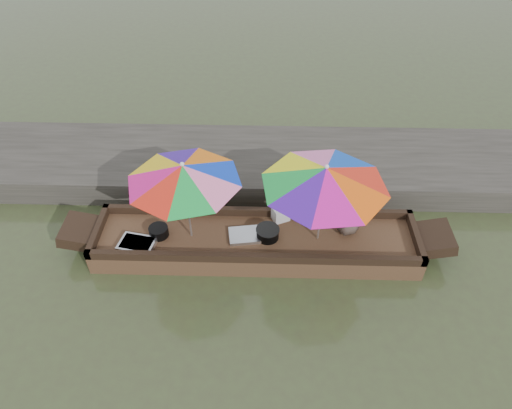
{
  "coord_description": "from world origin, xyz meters",
  "views": [
    {
      "loc": [
        0.15,
        -5.44,
        5.96
      ],
      "look_at": [
        0.0,
        0.1,
        1.0
      ],
      "focal_mm": 32.0,
      "sensor_mm": 36.0,
      "label": 1
    }
  ],
  "objects_px": {
    "tray_scallop": "(246,235)",
    "umbrella_bow": "(187,202)",
    "cooking_pot": "(159,231)",
    "vendor": "(352,208)",
    "charcoal_grill": "(268,233)",
    "umbrella_stern": "(322,204)",
    "supply_bag": "(281,214)",
    "boat_hull": "(256,244)",
    "tray_crayfish": "(137,244)"
  },
  "relations": [
    {
      "from": "umbrella_stern",
      "to": "vendor",
      "type": "bearing_deg",
      "value": 20.24
    },
    {
      "from": "supply_bag",
      "to": "umbrella_stern",
      "type": "height_order",
      "value": "umbrella_stern"
    },
    {
      "from": "vendor",
      "to": "umbrella_bow",
      "type": "height_order",
      "value": "umbrella_bow"
    },
    {
      "from": "charcoal_grill",
      "to": "umbrella_stern",
      "type": "height_order",
      "value": "umbrella_stern"
    },
    {
      "from": "boat_hull",
      "to": "umbrella_bow",
      "type": "bearing_deg",
      "value": 180.0
    },
    {
      "from": "umbrella_bow",
      "to": "umbrella_stern",
      "type": "relative_size",
      "value": 0.9
    },
    {
      "from": "supply_bag",
      "to": "boat_hull",
      "type": "bearing_deg",
      "value": -133.42
    },
    {
      "from": "cooking_pot",
      "to": "umbrella_bow",
      "type": "xyz_separation_m",
      "value": [
        0.55,
        0.01,
        0.69
      ]
    },
    {
      "from": "tray_scallop",
      "to": "umbrella_stern",
      "type": "height_order",
      "value": "umbrella_stern"
    },
    {
      "from": "cooking_pot",
      "to": "tray_crayfish",
      "type": "bearing_deg",
      "value": -139.89
    },
    {
      "from": "boat_hull",
      "to": "charcoal_grill",
      "type": "relative_size",
      "value": 14.49
    },
    {
      "from": "tray_crayfish",
      "to": "supply_bag",
      "type": "relative_size",
      "value": 2.1
    },
    {
      "from": "tray_scallop",
      "to": "umbrella_bow",
      "type": "xyz_separation_m",
      "value": [
        -0.94,
        -0.0,
        0.74
      ]
    },
    {
      "from": "charcoal_grill",
      "to": "umbrella_stern",
      "type": "xyz_separation_m",
      "value": [
        0.85,
        0.0,
        0.69
      ]
    },
    {
      "from": "tray_crayfish",
      "to": "boat_hull",
      "type": "bearing_deg",
      "value": 7.88
    },
    {
      "from": "tray_scallop",
      "to": "umbrella_bow",
      "type": "height_order",
      "value": "umbrella_bow"
    },
    {
      "from": "cooking_pot",
      "to": "vendor",
      "type": "xyz_separation_m",
      "value": [
        3.24,
        0.2,
        0.44
      ]
    },
    {
      "from": "charcoal_grill",
      "to": "vendor",
      "type": "distance_m",
      "value": 1.46
    },
    {
      "from": "tray_scallop",
      "to": "umbrella_stern",
      "type": "relative_size",
      "value": 0.29
    },
    {
      "from": "boat_hull",
      "to": "tray_scallop",
      "type": "distance_m",
      "value": 0.26
    },
    {
      "from": "boat_hull",
      "to": "supply_bag",
      "type": "distance_m",
      "value": 0.69
    },
    {
      "from": "charcoal_grill",
      "to": "vendor",
      "type": "height_order",
      "value": "vendor"
    },
    {
      "from": "cooking_pot",
      "to": "umbrella_bow",
      "type": "height_order",
      "value": "umbrella_bow"
    },
    {
      "from": "supply_bag",
      "to": "umbrella_stern",
      "type": "distance_m",
      "value": 1.01
    },
    {
      "from": "cooking_pot",
      "to": "vendor",
      "type": "height_order",
      "value": "vendor"
    },
    {
      "from": "umbrella_bow",
      "to": "umbrella_stern",
      "type": "height_order",
      "value": "same"
    },
    {
      "from": "vendor",
      "to": "tray_crayfish",
      "type": "bearing_deg",
      "value": -29.8
    },
    {
      "from": "vendor",
      "to": "cooking_pot",
      "type": "bearing_deg",
      "value": -33.74
    },
    {
      "from": "charcoal_grill",
      "to": "umbrella_bow",
      "type": "relative_size",
      "value": 0.21
    },
    {
      "from": "tray_crayfish",
      "to": "umbrella_bow",
      "type": "bearing_deg",
      "value": 17.41
    },
    {
      "from": "supply_bag",
      "to": "vendor",
      "type": "bearing_deg",
      "value": -12.37
    },
    {
      "from": "boat_hull",
      "to": "tray_crayfish",
      "type": "height_order",
      "value": "tray_crayfish"
    },
    {
      "from": "supply_bag",
      "to": "umbrella_bow",
      "type": "bearing_deg",
      "value": -163.6
    },
    {
      "from": "boat_hull",
      "to": "umbrella_stern",
      "type": "height_order",
      "value": "umbrella_stern"
    },
    {
      "from": "cooking_pot",
      "to": "boat_hull",
      "type": "bearing_deg",
      "value": 0.2
    },
    {
      "from": "tray_crayfish",
      "to": "umbrella_bow",
      "type": "relative_size",
      "value": 0.32
    },
    {
      "from": "tray_scallop",
      "to": "umbrella_stern",
      "type": "bearing_deg",
      "value": -0.14
    },
    {
      "from": "charcoal_grill",
      "to": "supply_bag",
      "type": "distance_m",
      "value": 0.51
    },
    {
      "from": "tray_scallop",
      "to": "umbrella_bow",
      "type": "bearing_deg",
      "value": -179.82
    },
    {
      "from": "tray_scallop",
      "to": "umbrella_bow",
      "type": "distance_m",
      "value": 1.2
    },
    {
      "from": "supply_bag",
      "to": "vendor",
      "type": "xyz_separation_m",
      "value": [
        1.16,
        -0.25,
        0.39
      ]
    },
    {
      "from": "charcoal_grill",
      "to": "umbrella_stern",
      "type": "bearing_deg",
      "value": 0.32
    },
    {
      "from": "charcoal_grill",
      "to": "tray_scallop",
      "type": "bearing_deg",
      "value": 178.76
    },
    {
      "from": "tray_crayfish",
      "to": "umbrella_bow",
      "type": "height_order",
      "value": "umbrella_bow"
    },
    {
      "from": "cooking_pot",
      "to": "vendor",
      "type": "relative_size",
      "value": 0.32
    },
    {
      "from": "boat_hull",
      "to": "supply_bag",
      "type": "relative_size",
      "value": 19.71
    },
    {
      "from": "tray_scallop",
      "to": "boat_hull",
      "type": "bearing_deg",
      "value": -1.07
    },
    {
      "from": "boat_hull",
      "to": "charcoal_grill",
      "type": "height_order",
      "value": "charcoal_grill"
    },
    {
      "from": "charcoal_grill",
      "to": "boat_hull",
      "type": "bearing_deg",
      "value": 178.63
    },
    {
      "from": "umbrella_bow",
      "to": "vendor",
      "type": "bearing_deg",
      "value": 4.17
    }
  ]
}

